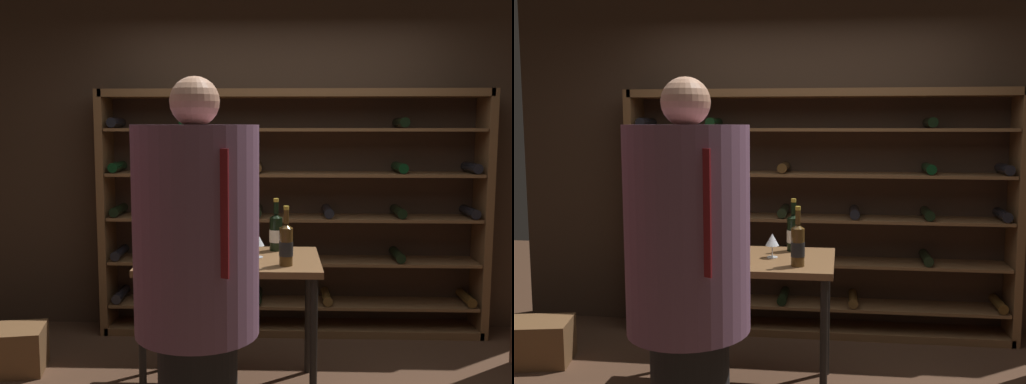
{
  "view_description": "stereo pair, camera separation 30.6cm",
  "coord_description": "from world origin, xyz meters",
  "views": [
    {
      "loc": [
        -0.03,
        -3.15,
        1.67
      ],
      "look_at": [
        -0.16,
        0.3,
        1.27
      ],
      "focal_mm": 40.8,
      "sensor_mm": 36.0,
      "label": 1
    },
    {
      "loc": [
        0.27,
        -3.12,
        1.67
      ],
      "look_at": [
        -0.16,
        0.3,
        1.27
      ],
      "focal_mm": 40.8,
      "sensor_mm": 36.0,
      "label": 2
    }
  ],
  "objects": [
    {
      "name": "person_host_in_suit",
      "position": [
        -0.36,
        -0.8,
        1.02
      ],
      "size": [
        0.52,
        0.52,
        1.86
      ],
      "rotation": [
        0.0,
        0.0,
        -0.52
      ],
      "color": "black",
      "rests_on": "ground"
    },
    {
      "name": "wine_glass_stemmed_left",
      "position": [
        -0.3,
        0.19,
        0.96
      ],
      "size": [
        0.08,
        0.08,
        0.15
      ],
      "color": "silver",
      "rests_on": "tasting_table"
    },
    {
      "name": "wine_crate",
      "position": [
        -1.85,
        0.57,
        0.15
      ],
      "size": [
        0.54,
        0.43,
        0.3
      ],
      "primitive_type": "cube",
      "rotation": [
        0.0,
        0.0,
        0.2
      ],
      "color": "brown",
      "rests_on": "ground"
    },
    {
      "name": "wine_bottle_green_slim",
      "position": [
        0.02,
        0.16,
        0.98
      ],
      "size": [
        0.08,
        0.08,
        0.35
      ],
      "color": "#4C3314",
      "rests_on": "tasting_table"
    },
    {
      "name": "tasting_table",
      "position": [
        -0.31,
        0.34,
        0.76
      ],
      "size": [
        1.09,
        0.68,
        0.85
      ],
      "color": "brown",
      "rests_on": "ground"
    },
    {
      "name": "back_wall",
      "position": [
        0.0,
        1.61,
        1.4
      ],
      "size": [
        4.87,
        0.1,
        2.79
      ],
      "primitive_type": "cube",
      "color": "#3D2B1E",
      "rests_on": "ground"
    },
    {
      "name": "wine_glass_stemmed_center",
      "position": [
        -0.15,
        0.35,
        0.96
      ],
      "size": [
        0.08,
        0.08,
        0.15
      ],
      "color": "silver",
      "rests_on": "tasting_table"
    },
    {
      "name": "wine_bottle_amber_reserve",
      "position": [
        -0.03,
        0.56,
        0.98
      ],
      "size": [
        0.09,
        0.09,
        0.34
      ],
      "color": "black",
      "rests_on": "tasting_table"
    },
    {
      "name": "wine_rack",
      "position": [
        0.07,
        1.4,
        0.95
      ],
      "size": [
        3.03,
        0.32,
        1.94
      ],
      "color": "brown",
      "rests_on": "ground"
    }
  ]
}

